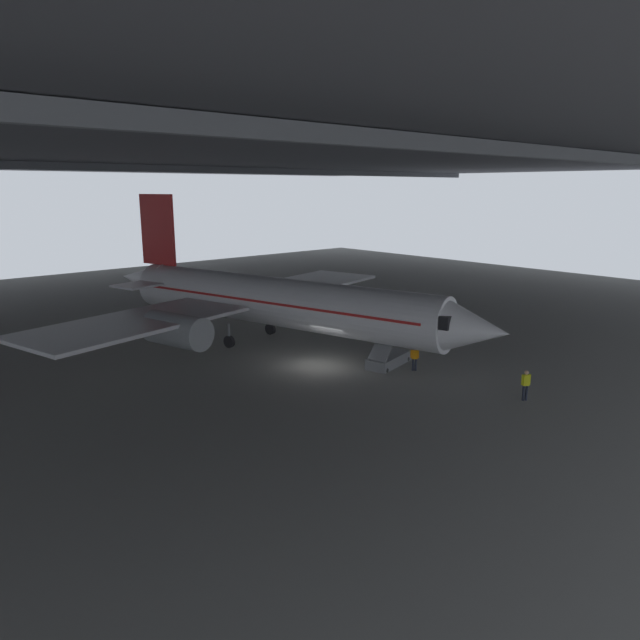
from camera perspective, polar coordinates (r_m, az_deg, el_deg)
ground_plane at (r=38.69m, az=-0.07°, el=-4.51°), size 110.00×110.00×0.00m
hangar_structure at (r=48.09m, az=-11.62°, el=16.18°), size 121.00×99.00×15.16m
airplane_main at (r=43.11m, az=-4.99°, el=1.91°), size 34.33×34.94×11.10m
boarding_stairs at (r=38.89m, az=6.85°, el=-3.39°), size 4.33×2.33×4.58m
crew_worker_near_nose at (r=34.17m, az=19.69°, el=-5.91°), size 0.48×0.38×1.76m
crew_worker_by_stairs at (r=37.85m, az=9.34°, el=-3.65°), size 0.40×0.44×1.60m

